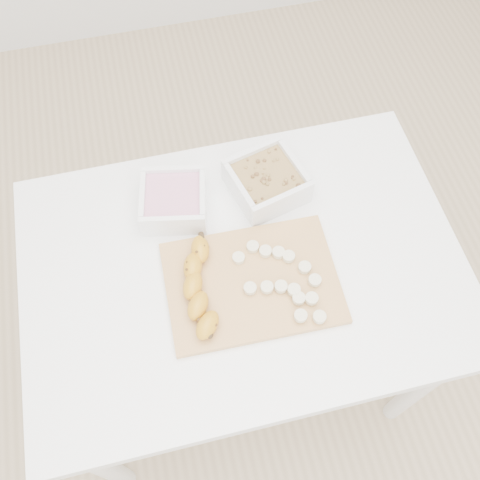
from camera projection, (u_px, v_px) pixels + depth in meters
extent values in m
plane|color=#C6AD89|center=(242.00, 358.00, 1.87)|extent=(3.50, 3.50, 0.00)
cube|color=white|center=(243.00, 268.00, 1.23)|extent=(1.00, 0.70, 0.04)
cylinder|color=white|center=(103.00, 466.00, 1.37)|extent=(0.05, 0.05, 0.71)
cylinder|color=white|center=(422.00, 386.00, 1.47)|extent=(0.05, 0.05, 0.71)
cylinder|color=white|center=(82.00, 268.00, 1.64)|extent=(0.05, 0.05, 0.71)
cylinder|color=white|center=(352.00, 212.00, 1.74)|extent=(0.05, 0.05, 0.71)
cube|color=white|center=(174.00, 201.00, 1.25)|extent=(0.18, 0.18, 0.07)
cube|color=pink|center=(174.00, 200.00, 1.25)|extent=(0.15, 0.15, 0.04)
cube|color=white|center=(267.00, 181.00, 1.28)|extent=(0.20, 0.20, 0.08)
cube|color=olive|center=(267.00, 180.00, 1.27)|extent=(0.17, 0.17, 0.04)
cube|color=tan|center=(252.00, 282.00, 1.18)|extent=(0.39, 0.28, 0.01)
cylinder|color=beige|center=(239.00, 258.00, 1.19)|extent=(0.03, 0.03, 0.01)
cylinder|color=beige|center=(253.00, 247.00, 1.21)|extent=(0.03, 0.03, 0.01)
cylinder|color=beige|center=(265.00, 251.00, 1.20)|extent=(0.03, 0.03, 0.01)
cylinder|color=beige|center=(278.00, 253.00, 1.20)|extent=(0.03, 0.03, 0.01)
cylinder|color=beige|center=(289.00, 257.00, 1.19)|extent=(0.03, 0.03, 0.01)
cylinder|color=beige|center=(305.00, 267.00, 1.18)|extent=(0.03, 0.03, 0.01)
cylinder|color=beige|center=(315.00, 280.00, 1.17)|extent=(0.03, 0.03, 0.01)
cylinder|color=beige|center=(250.00, 288.00, 1.16)|extent=(0.03, 0.03, 0.01)
cylinder|color=beige|center=(267.00, 287.00, 1.16)|extent=(0.03, 0.03, 0.01)
cylinder|color=beige|center=(281.00, 287.00, 1.16)|extent=(0.03, 0.03, 0.01)
cylinder|color=beige|center=(299.00, 298.00, 1.14)|extent=(0.03, 0.03, 0.01)
cylinder|color=beige|center=(312.00, 299.00, 1.14)|extent=(0.03, 0.03, 0.01)
cylinder|color=beige|center=(319.00, 317.00, 1.12)|extent=(0.03, 0.03, 0.01)
cylinder|color=beige|center=(301.00, 316.00, 1.12)|extent=(0.03, 0.03, 0.01)
cylinder|color=beige|center=(294.00, 290.00, 1.15)|extent=(0.03, 0.03, 0.01)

